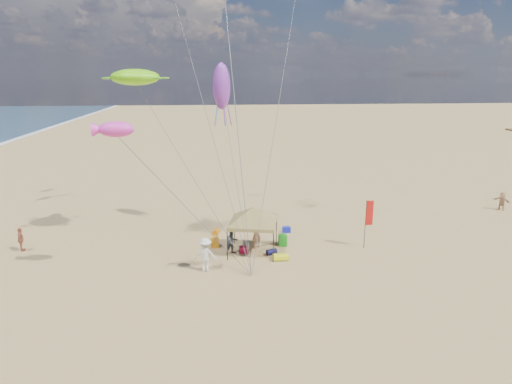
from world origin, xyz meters
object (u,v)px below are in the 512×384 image
person_near_b (232,242)px  person_near_c (205,255)px  feather_flag (368,216)px  cooler_red (244,250)px  canopy_tent (253,209)px  beach_cart (281,257)px  person_far_a (21,239)px  chair_green (283,240)px  person_far_c (502,201)px  person_near_a (256,233)px  cooler_blue (286,230)px  chair_yellow (215,242)px

person_near_b → person_near_c: size_ratio=0.82×
feather_flag → person_near_c: (-9.95, -2.33, -1.13)m
cooler_red → person_near_c: size_ratio=0.28×
canopy_tent → person_near_c: canopy_tent is taller
beach_cart → person_far_a: bearing=169.1°
feather_flag → beach_cart: size_ratio=3.47×
chair_green → person_far_a: (-16.05, 0.73, 0.40)m
cooler_red → person_near_b: person_near_b is taller
person_far_c → person_far_a: bearing=-114.0°
person_near_a → cooler_red: bearing=1.5°
beach_cart → person_near_c: 4.50m
person_far_a → person_near_c: bearing=-126.5°
cooler_blue → person_far_a: (-16.69, -1.62, 0.56)m
feather_flag → person_far_a: bearing=175.5°
chair_yellow → person_near_b: size_ratio=0.44×
cooler_blue → person_near_a: size_ratio=0.28×
cooler_blue → beach_cart: size_ratio=0.60×
chair_yellow → beach_cart: (3.78, -2.44, -0.15)m
cooler_blue → person_far_c: person_far_c is taller
feather_flag → person_near_c: 10.28m
person_near_b → person_far_c: bearing=-6.1°
person_far_c → person_near_c: bearing=-101.2°
person_near_b → chair_green: bearing=-5.2°
person_near_c → person_far_c: 25.08m
canopy_tent → person_near_a: (0.28, 0.69, -1.81)m
person_near_a → person_near_c: 4.34m
person_far_a → canopy_tent: bearing=-113.7°
cooler_red → beach_cart: cooler_red is taller
chair_green → chair_yellow: (-4.27, 0.18, 0.00)m
cooler_blue → person_near_c: person_near_c is taller
cooler_blue → person_far_c: bearing=10.7°
beach_cart → cooler_blue: bearing=76.2°
person_near_a → person_near_b: (-1.55, -0.82, -0.16)m
person_far_a → person_near_b: bearing=-114.9°
chair_green → person_near_b: 3.45m
cooler_blue → canopy_tent: bearing=-128.7°
cooler_blue → person_near_b: (-3.89, -3.41, 0.60)m
person_near_a → canopy_tent: bearing=31.0°
beach_cart → person_far_c: bearing=22.7°
beach_cart → person_near_a: bearing=120.7°
person_near_c → cooler_red: bearing=-122.3°
canopy_tent → person_far_a: canopy_tent is taller
canopy_tent → person_far_c: size_ratio=3.57×
cooler_red → person_near_b: 0.94m
chair_yellow → beach_cart: 4.50m
feather_flag → cooler_red: 7.91m
cooler_red → person_near_c: person_near_c is taller
chair_yellow → person_near_c: person_near_c is taller
chair_yellow → person_near_a: (2.58, -0.42, 0.60)m
person_near_a → person_far_a: (-14.35, 0.97, -0.21)m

